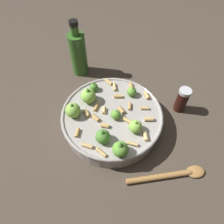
% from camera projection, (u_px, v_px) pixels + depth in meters
% --- Properties ---
extents(ground_plane, '(2.40, 2.40, 0.00)m').
position_uv_depth(ground_plane, '(112.00, 124.00, 0.67)').
color(ground_plane, '#42382D').
extents(cooking_pan, '(0.31, 0.31, 0.12)m').
position_uv_depth(cooking_pan, '(111.00, 118.00, 0.64)').
color(cooking_pan, '#9E9993').
rests_on(cooking_pan, ground).
extents(pepper_shaker, '(0.04, 0.04, 0.09)m').
position_uv_depth(pepper_shaker, '(182.00, 100.00, 0.67)').
color(pepper_shaker, '#33140F').
rests_on(pepper_shaker, ground).
extents(olive_oil_bottle, '(0.06, 0.06, 0.21)m').
position_uv_depth(olive_oil_bottle, '(78.00, 53.00, 0.75)').
color(olive_oil_bottle, '#336023').
rests_on(olive_oil_bottle, ground).
extents(wooden_spoon, '(0.07, 0.22, 0.02)m').
position_uv_depth(wooden_spoon, '(171.00, 175.00, 0.56)').
color(wooden_spoon, '#9E703D').
rests_on(wooden_spoon, ground).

